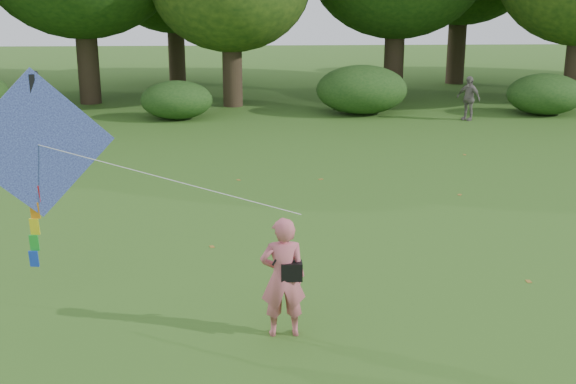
{
  "coord_description": "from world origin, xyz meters",
  "views": [
    {
      "loc": [
        -1.16,
        -9.6,
        4.87
      ],
      "look_at": [
        -0.6,
        2.0,
        1.5
      ],
      "focal_mm": 45.0,
      "sensor_mm": 36.0,
      "label": 1
    }
  ],
  "objects_px": {
    "man_kite_flyer": "(283,277)",
    "bystander_right": "(468,98)",
    "bystander_left": "(37,94)",
    "flying_kite": "(37,148)"
  },
  "relations": [
    {
      "from": "man_kite_flyer",
      "to": "bystander_right",
      "type": "bearing_deg",
      "value": -117.15
    },
    {
      "from": "bystander_left",
      "to": "flying_kite",
      "type": "distance_m",
      "value": 17.9
    },
    {
      "from": "flying_kite",
      "to": "bystander_right",
      "type": "bearing_deg",
      "value": 54.53
    },
    {
      "from": "man_kite_flyer",
      "to": "bystander_left",
      "type": "xyz_separation_m",
      "value": [
        -8.55,
        18.18,
        -0.03
      ]
    },
    {
      "from": "flying_kite",
      "to": "man_kite_flyer",
      "type": "bearing_deg",
      "value": -16.69
    },
    {
      "from": "bystander_left",
      "to": "bystander_right",
      "type": "xyz_separation_m",
      "value": [
        16.04,
        -1.6,
        -0.04
      ]
    },
    {
      "from": "man_kite_flyer",
      "to": "flying_kite",
      "type": "distance_m",
      "value": 4.07
    },
    {
      "from": "man_kite_flyer",
      "to": "flying_kite",
      "type": "xyz_separation_m",
      "value": [
        -3.56,
        1.07,
        1.67
      ]
    },
    {
      "from": "man_kite_flyer",
      "to": "bystander_right",
      "type": "xyz_separation_m",
      "value": [
        7.49,
        16.58,
        -0.07
      ]
    },
    {
      "from": "man_kite_flyer",
      "to": "bystander_right",
      "type": "distance_m",
      "value": 18.19
    }
  ]
}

